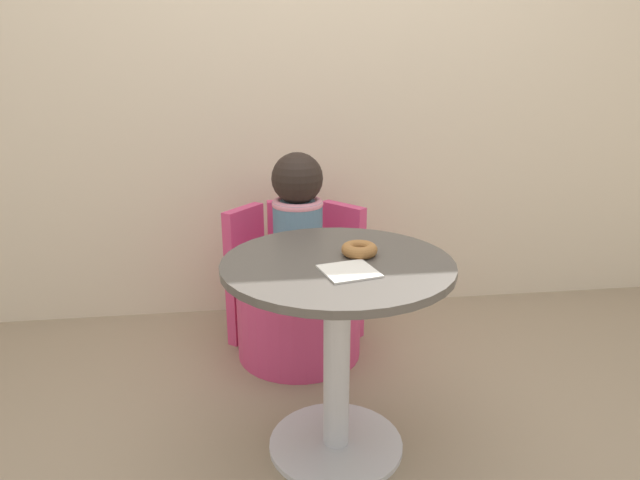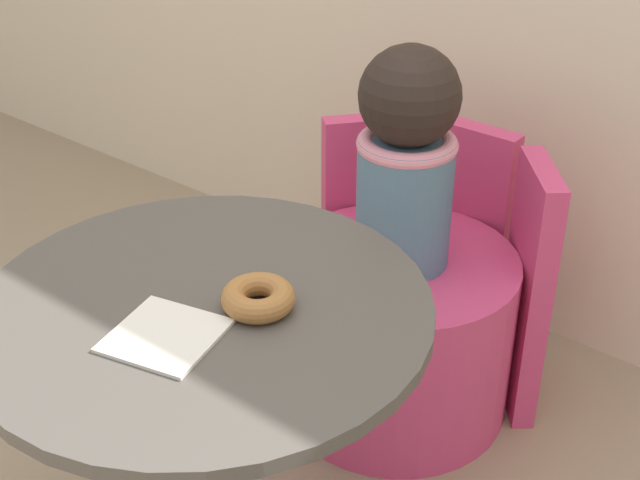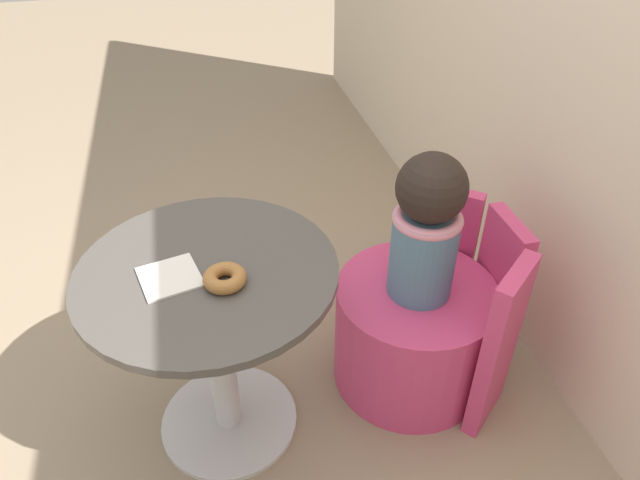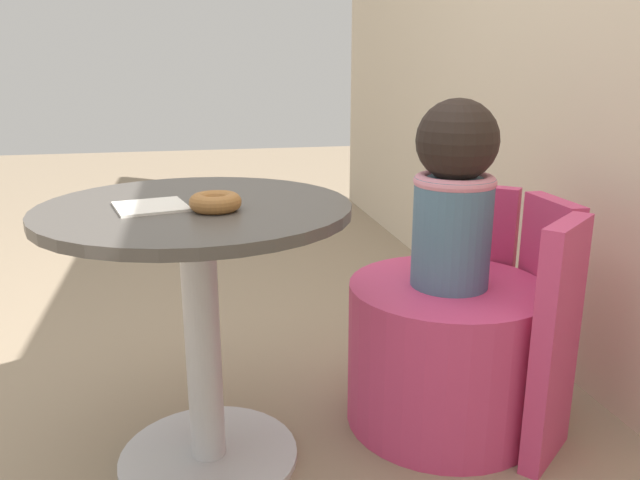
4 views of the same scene
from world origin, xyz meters
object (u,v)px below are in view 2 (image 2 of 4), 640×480
tub_chair (397,333)px  donut (258,298)px  child_figure (406,157)px  round_table (211,401)px

tub_chair → donut: 0.78m
child_figure → donut: bearing=-77.6°
round_table → donut: (0.07, 0.04, 0.21)m
tub_chair → child_figure: child_figure is taller
round_table → donut: donut is taller
tub_chair → child_figure: bearing=0.0°
child_figure → tub_chair: bearing=180.0°
round_table → donut: 0.23m
round_table → tub_chair: bearing=95.1°
round_table → tub_chair: (-0.06, 0.64, -0.26)m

